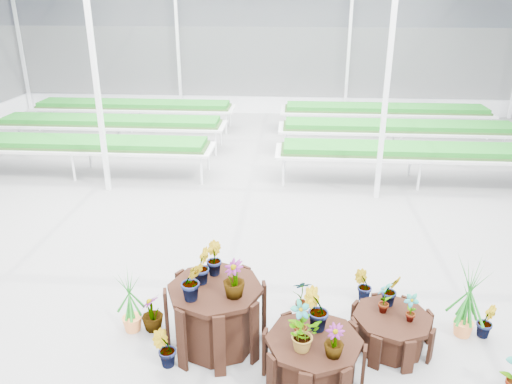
{
  "coord_description": "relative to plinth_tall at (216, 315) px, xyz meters",
  "views": [
    {
      "loc": [
        1.13,
        -6.26,
        4.2
      ],
      "look_at": [
        0.59,
        0.9,
        1.3
      ],
      "focal_mm": 35.0,
      "sensor_mm": 36.0,
      "label": 1
    }
  ],
  "objects": [
    {
      "name": "plinth_low",
      "position": [
        2.2,
        0.1,
        -0.19
      ],
      "size": [
        1.22,
        1.22,
        0.45
      ],
      "primitive_type": "cylinder",
      "rotation": [
        0.0,
        0.0,
        0.24
      ],
      "color": "black",
      "rests_on": "ground"
    },
    {
      "name": "plinth_mid",
      "position": [
        1.2,
        -0.6,
        -0.12
      ],
      "size": [
        1.31,
        1.31,
        0.59
      ],
      "primitive_type": "cylinder",
      "rotation": [
        0.0,
        0.0,
        -0.18
      ],
      "color": "black",
      "rests_on": "ground"
    },
    {
      "name": "nursery_plants",
      "position": [
        1.02,
        -0.13,
        0.13
      ],
      "size": [
        4.98,
        3.02,
        1.34
      ],
      "color": "#156219",
      "rests_on": "ground"
    },
    {
      "name": "ground_plane",
      "position": [
        -0.24,
        1.08,
        -0.42
      ],
      "size": [
        24.0,
        24.0,
        0.0
      ],
      "primitive_type": "plane",
      "color": "gray",
      "rests_on": "ground"
    },
    {
      "name": "nursery_benches",
      "position": [
        -0.24,
        8.28,
        0.0
      ],
      "size": [
        16.0,
        7.0,
        0.84
      ],
      "primitive_type": null,
      "color": "silver",
      "rests_on": "ground"
    },
    {
      "name": "greenhouse_shell",
      "position": [
        -0.24,
        1.08,
        1.83
      ],
      "size": [
        18.0,
        24.0,
        4.5
      ],
      "primitive_type": null,
      "color": "white",
      "rests_on": "ground"
    },
    {
      "name": "steel_frame",
      "position": [
        -0.24,
        1.08,
        1.83
      ],
      "size": [
        18.0,
        24.0,
        4.5
      ],
      "primitive_type": null,
      "color": "silver",
      "rests_on": "ground"
    },
    {
      "name": "plinth_tall",
      "position": [
        0.0,
        0.0,
        0.0
      ],
      "size": [
        1.45,
        1.45,
        0.83
      ],
      "primitive_type": "cylinder",
      "rotation": [
        0.0,
        0.0,
        0.21
      ],
      "color": "black",
      "rests_on": "ground"
    }
  ]
}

